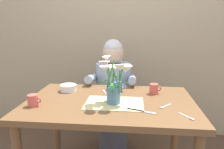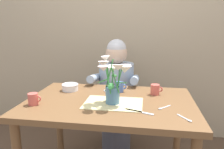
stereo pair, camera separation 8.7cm
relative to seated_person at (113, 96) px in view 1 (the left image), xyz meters
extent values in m
cube|color=tan|center=(0.04, 0.43, 0.69)|extent=(4.00, 0.10, 2.50)
cube|color=brown|center=(0.04, -0.62, 0.16)|extent=(1.20, 0.80, 0.04)
cylinder|color=brown|center=(-0.50, -0.28, -0.21)|extent=(0.06, 0.06, 0.70)
cylinder|color=brown|center=(0.58, -0.28, -0.21)|extent=(0.06, 0.06, 0.70)
cylinder|color=#4C4C56|center=(0.00, 0.00, -0.36)|extent=(0.30, 0.30, 0.40)
cylinder|color=#99ADC6|center=(0.00, 0.00, 0.09)|extent=(0.34, 0.34, 0.50)
sphere|color=#DBB293|center=(0.00, 0.00, 0.44)|extent=(0.21, 0.21, 0.21)
sphere|color=silver|center=(0.00, 0.00, 0.48)|extent=(0.19, 0.19, 0.19)
cylinder|color=#99ADC6|center=(-0.19, -0.14, 0.22)|extent=(0.07, 0.33, 0.12)
cylinder|color=#99ADC6|center=(0.19, -0.14, 0.22)|extent=(0.07, 0.33, 0.12)
cube|color=beige|center=(0.07, -0.68, 0.18)|extent=(0.40, 0.28, 0.00)
cylinder|color=teal|center=(0.07, -0.68, 0.24)|extent=(0.10, 0.10, 0.12)
cylinder|color=#388E42|center=(0.11, -0.68, 0.34)|extent=(0.04, 0.05, 0.15)
cone|color=white|center=(0.15, -0.68, 0.42)|extent=(0.13, 0.13, 0.05)
sphere|color=#E5D14C|center=(0.15, -0.68, 0.43)|extent=(0.02, 0.02, 0.02)
cylinder|color=#388E42|center=(0.11, -0.64, 0.34)|extent=(0.01, 0.03, 0.16)
cone|color=silver|center=(0.14, -0.61, 0.42)|extent=(0.12, 0.12, 0.05)
sphere|color=#E5D14C|center=(0.14, -0.61, 0.42)|extent=(0.02, 0.02, 0.02)
cylinder|color=#388E42|center=(0.06, -0.65, 0.33)|extent=(0.02, 0.01, 0.14)
cone|color=white|center=(0.05, -0.62, 0.41)|extent=(0.10, 0.10, 0.06)
sphere|color=#E5D14C|center=(0.05, -0.62, 0.41)|extent=(0.02, 0.02, 0.02)
cylinder|color=#388E42|center=(0.04, -0.67, 0.35)|extent=(0.01, 0.06, 0.18)
cone|color=silver|center=(0.00, -0.65, 0.45)|extent=(0.11, 0.11, 0.05)
sphere|color=#E5D14C|center=(0.00, -0.65, 0.45)|extent=(0.02, 0.02, 0.02)
cylinder|color=#388E42|center=(0.05, -0.68, 0.38)|extent=(0.06, 0.01, 0.23)
cone|color=white|center=(0.02, -0.69, 0.49)|extent=(0.08, 0.08, 0.04)
sphere|color=#E5D14C|center=(0.02, -0.69, 0.50)|extent=(0.02, 0.02, 0.02)
cylinder|color=#388E42|center=(0.05, -0.72, 0.35)|extent=(0.05, 0.07, 0.17)
cone|color=silver|center=(0.02, -0.76, 0.44)|extent=(0.10, 0.10, 0.04)
sphere|color=#E5D14C|center=(0.02, -0.76, 0.44)|extent=(0.02, 0.02, 0.02)
cylinder|color=#388E42|center=(0.09, -0.71, 0.35)|extent=(0.06, 0.01, 0.18)
cone|color=white|center=(0.11, -0.74, 0.44)|extent=(0.11, 0.11, 0.05)
sphere|color=#E5D14C|center=(0.11, -0.74, 0.45)|extent=(0.02, 0.02, 0.02)
ellipsoid|color=#388E42|center=(0.07, -0.74, 0.32)|extent=(0.04, 0.09, 0.04)
ellipsoid|color=#388E42|center=(0.07, -0.62, 0.36)|extent=(0.04, 0.09, 0.03)
ellipsoid|color=#388E42|center=(0.01, -0.70, 0.34)|extent=(0.09, 0.07, 0.05)
ellipsoid|color=#388E42|center=(0.13, -0.69, 0.33)|extent=(0.10, 0.06, 0.02)
cylinder|color=white|center=(-0.33, -0.43, 0.20)|extent=(0.13, 0.13, 0.05)
torus|color=white|center=(-0.33, -0.43, 0.23)|extent=(0.14, 0.14, 0.01)
cube|color=silver|center=(0.25, -0.80, 0.18)|extent=(0.18, 0.08, 0.00)
cylinder|color=#476BB7|center=(0.08, -0.40, 0.22)|extent=(0.07, 0.07, 0.08)
torus|color=#476BB7|center=(0.12, -0.40, 0.22)|extent=(0.04, 0.01, 0.04)
cylinder|color=#CC564C|center=(-0.46, -0.78, 0.22)|extent=(0.07, 0.07, 0.08)
torus|color=#CC564C|center=(-0.42, -0.78, 0.22)|extent=(0.04, 0.01, 0.04)
cylinder|color=#CC564C|center=(0.36, -0.43, 0.22)|extent=(0.07, 0.07, 0.08)
torus|color=#CC564C|center=(0.40, -0.43, 0.22)|extent=(0.04, 0.01, 0.04)
cube|color=silver|center=(0.51, -0.85, 0.18)|extent=(0.06, 0.09, 0.00)
ellipsoid|color=silver|center=(0.54, -0.89, 0.18)|extent=(0.03, 0.03, 0.01)
cube|color=silver|center=(0.42, -0.69, 0.18)|extent=(0.08, 0.08, 0.00)
ellipsoid|color=silver|center=(0.39, -0.73, 0.18)|extent=(0.03, 0.03, 0.01)
cube|color=silver|center=(-0.02, -0.44, 0.18)|extent=(0.05, 0.09, 0.00)
ellipsoid|color=silver|center=(-0.04, -0.40, 0.18)|extent=(0.03, 0.03, 0.01)
camera|label=1|loc=(0.20, -2.12, 0.72)|focal=35.61mm
camera|label=2|loc=(0.29, -2.11, 0.72)|focal=35.61mm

